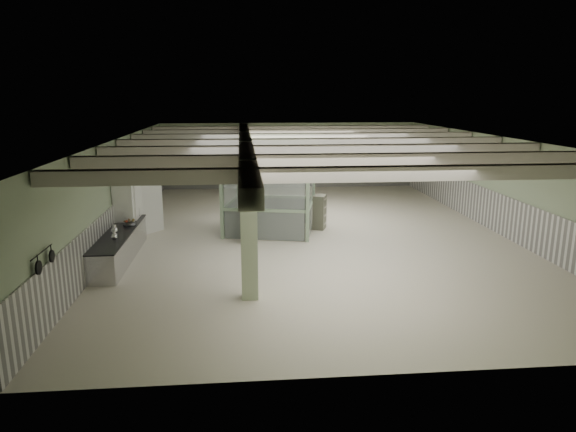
{
  "coord_description": "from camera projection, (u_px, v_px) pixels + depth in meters",
  "views": [
    {
      "loc": [
        -2.65,
        -18.46,
        5.12
      ],
      "look_at": [
        -1.19,
        -2.45,
        1.3
      ],
      "focal_mm": 32.0,
      "sensor_mm": 36.0,
      "label": 1
    }
  ],
  "objects": [
    {
      "name": "column_c",
      "position": [
        245.0,
        172.0,
        22.54
      ],
      "size": [
        0.42,
        0.42,
        3.6
      ],
      "primitive_type": "cube",
      "color": "#B8CAA3",
      "rests_on": "floor"
    },
    {
      "name": "floor",
      "position": [
        314.0,
        234.0,
        19.31
      ],
      "size": [
        20.0,
        20.0,
        0.0
      ],
      "primitive_type": "plane",
      "color": "beige",
      "rests_on": "ground"
    },
    {
      "name": "ceiling",
      "position": [
        315.0,
        138.0,
        18.47
      ],
      "size": [
        14.0,
        20.0,
        0.02
      ],
      "primitive_type": "cube",
      "color": "beige",
      "rests_on": "wall_back"
    },
    {
      "name": "pendant_front",
      "position": [
        359.0,
        173.0,
        13.8
      ],
      "size": [
        0.44,
        0.44,
        0.22
      ],
      "primitive_type": "cone",
      "rotation": [
        3.14,
        0.0,
        0.0
      ],
      "color": "#2E3E31",
      "rests_on": "ceiling"
    },
    {
      "name": "walkin_cooler",
      "position": [
        132.0,
        206.0,
        18.48
      ],
      "size": [
        1.15,
        2.63,
        2.41
      ],
      "color": "white",
      "rests_on": "floor"
    },
    {
      "name": "filing_cabinet",
      "position": [
        320.0,
        212.0,
        19.94
      ],
      "size": [
        0.62,
        0.73,
        1.33
      ],
      "primitive_type": "cube",
      "rotation": [
        0.0,
        0.0,
        -0.37
      ],
      "color": "#5D5E4E",
      "rests_on": "floor"
    },
    {
      "name": "column_a",
      "position": [
        249.0,
        230.0,
        12.86
      ],
      "size": [
        0.42,
        0.42,
        3.6
      ],
      "primitive_type": "cube",
      "color": "#B8CAA3",
      "rests_on": "floor"
    },
    {
      "name": "wainscot_right",
      "position": [
        493.0,
        211.0,
        19.75
      ],
      "size": [
        0.05,
        19.9,
        1.5
      ],
      "primitive_type": "cube",
      "color": "silver",
      "rests_on": "floor"
    },
    {
      "name": "wainscot_back",
      "position": [
        289.0,
        174.0,
        28.8
      ],
      "size": [
        13.9,
        0.05,
        1.5
      ],
      "primitive_type": "cube",
      "color": "silver",
      "rests_on": "floor"
    },
    {
      "name": "wall_back",
      "position": [
        289.0,
        156.0,
        28.58
      ],
      "size": [
        14.0,
        0.02,
        3.6
      ],
      "primitive_type": "cube",
      "color": "#9DB38F",
      "rests_on": "floor"
    },
    {
      "name": "column_b",
      "position": [
        246.0,
        193.0,
        17.7
      ],
      "size": [
        0.42,
        0.42,
        3.6
      ],
      "primitive_type": "cube",
      "color": "#B8CAA3",
      "rests_on": "floor"
    },
    {
      "name": "prep_counter",
      "position": [
        120.0,
        246.0,
        16.2
      ],
      "size": [
        0.84,
        4.8,
        0.91
      ],
      "color": "silver",
      "rests_on": "floor"
    },
    {
      "name": "skillet_near",
      "position": [
        39.0,
        268.0,
        10.6
      ],
      "size": [
        0.04,
        0.3,
        0.3
      ],
      "primitive_type": "cylinder",
      "rotation": [
        0.0,
        1.57,
        0.0
      ],
      "color": "black",
      "rests_on": "hook_rail"
    },
    {
      "name": "column_d",
      "position": [
        244.0,
        161.0,
        26.42
      ],
      "size": [
        0.42,
        0.42,
        3.6
      ],
      "primitive_type": "cube",
      "color": "#B8CAA3",
      "rests_on": "floor"
    },
    {
      "name": "beam_d",
      "position": [
        315.0,
        143.0,
        18.52
      ],
      "size": [
        13.9,
        0.35,
        0.32
      ],
      "primitive_type": "cube",
      "color": "beige",
      "rests_on": "ceiling"
    },
    {
      "name": "beam_a",
      "position": [
        363.0,
        174.0,
        11.25
      ],
      "size": [
        13.9,
        0.35,
        0.32
      ],
      "primitive_type": "cube",
      "color": "beige",
      "rests_on": "ceiling"
    },
    {
      "name": "hook_rail",
      "position": [
        42.0,
        252.0,
        10.9
      ],
      "size": [
        0.02,
        1.2,
        0.02
      ],
      "primitive_type": "cylinder",
      "rotation": [
        1.57,
        0.0,
        0.0
      ],
      "color": "black",
      "rests_on": "wall_left"
    },
    {
      "name": "wall_left",
      "position": [
        120.0,
        190.0,
        18.27
      ],
      "size": [
        0.02,
        20.0,
        3.6
      ],
      "primitive_type": "cube",
      "color": "#9DB38F",
      "rests_on": "floor"
    },
    {
      "name": "pitcher_far",
      "position": [
        114.0,
        230.0,
        15.79
      ],
      "size": [
        0.24,
        0.27,
        0.31
      ],
      "primitive_type": null,
      "rotation": [
        0.0,
        0.0,
        -0.16
      ],
      "color": "silver",
      "rests_on": "prep_counter"
    },
    {
      "name": "beam_b",
      "position": [
        341.0,
        160.0,
        13.67
      ],
      "size": [
        13.9,
        0.35,
        0.32
      ],
      "primitive_type": "cube",
      "color": "beige",
      "rests_on": "ceiling"
    },
    {
      "name": "wainscot_left",
      "position": [
        123.0,
        219.0,
        18.52
      ],
      "size": [
        0.05,
        19.9,
        1.5
      ],
      "primitive_type": "cube",
      "color": "silver",
      "rests_on": "floor"
    },
    {
      "name": "skillet_far",
      "position": [
        52.0,
        256.0,
        11.35
      ],
      "size": [
        0.04,
        0.28,
        0.28
      ],
      "primitive_type": "cylinder",
      "rotation": [
        0.0,
        1.57,
        0.0
      ],
      "color": "black",
      "rests_on": "hook_rail"
    },
    {
      "name": "pitcher_near",
      "position": [
        114.0,
        236.0,
        15.18
      ],
      "size": [
        0.2,
        0.23,
        0.27
      ],
      "primitive_type": null,
      "rotation": [
        0.0,
        0.0,
        -0.08
      ],
      "color": "silver",
      "rests_on": "prep_counter"
    },
    {
      "name": "veg_colander",
      "position": [
        129.0,
        222.0,
        16.93
      ],
      "size": [
        0.47,
        0.47,
        0.2
      ],
      "primitive_type": null,
      "rotation": [
        0.0,
        0.0,
        0.07
      ],
      "color": "#3F3F44",
      "rests_on": "prep_counter"
    },
    {
      "name": "pendant_back",
      "position": [
        309.0,
        140.0,
        23.97
      ],
      "size": [
        0.44,
        0.44,
        0.22
      ],
      "primitive_type": "cone",
      "rotation": [
        3.14,
        0.0,
        0.0
      ],
      "color": "#2E3E31",
      "rests_on": "ceiling"
    },
    {
      "name": "beam_c",
      "position": [
        326.0,
        150.0,
        16.09
      ],
      "size": [
        13.9,
        0.35,
        0.32
      ],
      "primitive_type": "cube",
      "color": "beige",
      "rests_on": "ceiling"
    },
    {
      "name": "orange_bowl",
      "position": [
        133.0,
        219.0,
        17.6
      ],
      "size": [
        0.33,
        0.33,
        0.09
      ],
      "primitive_type": "cylinder",
      "rotation": [
        0.0,
        0.0,
        0.35
      ],
      "color": "#B2B2B7",
      "rests_on": "prep_counter"
    },
    {
      "name": "girder",
      "position": [
        245.0,
        144.0,
        18.3
      ],
      "size": [
        0.45,
        19.9,
        0.4
      ],
      "primitive_type": "cube",
      "color": "beige",
      "rests_on": "ceiling"
    },
    {
      "name": "guard_booth",
      "position": [
        270.0,
        185.0,
        19.3
      ],
      "size": [
        3.87,
        3.48,
        2.7
      ],
      "rotation": [
        0.0,
        0.0,
        -0.22
      ],
      "color": "#89A483",
      "rests_on": "floor"
    },
    {
      "name": "pendant_mid",
      "position": [
        326.0,
        151.0,
        19.13
      ],
      "size": [
        0.44,
        0.44,
        0.22
      ],
      "primitive_type": "cone",
      "rotation": [
        3.14,
        0.0,
        0.0
      ],
      "color": "#2E3E31",
      "rests_on": "ceiling"
    },
    {
      "name": "beam_g",
      "position": [
        294.0,
        129.0,
        25.78
      ],
      "size": [
        13.9,
        0.35,
        0.32
      ],
      "primitive_type": "cube",
      "color": "beige",
      "rests_on": "ceiling"
    },
    {
      "name": "wall_right",
      "position": [
        496.0,
        184.0,
        19.51
      ],
      "size": [
        0.02,
        20.0,
        3.6
      ],
      "primitive_type": "cube",
      "color": "#9DB38F",
      "rests_on": "floor"
    },
    {
      "name": "beam_e",
      "position": [
        306.0,
        137.0,
        20.94
      ],
      "size": [
        13.9,
        0.35,
        0.32
      ],
      "primitive_type": "cube",
      "color": "beige",
      "rests_on": "ceiling"
    },
    {
      "name": "beam_f",
      "position": [
        299.0,
        133.0,
        23.36
      ],
      "size": [
        13.9,
        0.35,
        0.32
      ],
      "primitive_type": "cube",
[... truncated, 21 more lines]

